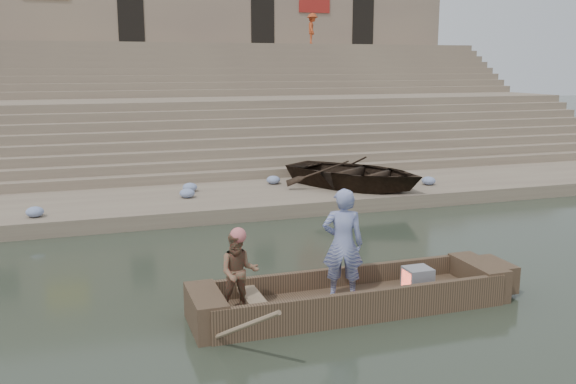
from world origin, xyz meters
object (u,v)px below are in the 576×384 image
television (417,279)px  beached_rowboat (355,173)px  standing_man (343,244)px  rowing_man (239,272)px  main_rowboat (352,303)px  pedestrian (312,29)px

television → beached_rowboat: 8.50m
standing_man → television: bearing=-161.6°
rowing_man → beached_rowboat: (5.73, 8.12, -0.03)m
standing_man → rowing_man: bearing=23.0°
rowing_man → television: bearing=10.8°
main_rowboat → standing_man: bearing=158.4°
television → standing_man: bearing=177.4°
beached_rowboat → pedestrian: 15.34m
pedestrian → main_rowboat: bearing=-176.5°
rowing_man → television: rowing_man is taller
main_rowboat → television: (1.27, -0.00, 0.31)m
main_rowboat → beached_rowboat: (3.73, 8.12, 0.75)m
standing_man → beached_rowboat: 8.95m
main_rowboat → pedestrian: pedestrian is taller
main_rowboat → standing_man: 1.08m
standing_man → rowing_man: size_ratio=1.43×
rowing_man → pedestrian: size_ratio=0.85×
television → beached_rowboat: beached_rowboat is taller
standing_man → television: size_ratio=4.18×
standing_man → television: (1.43, -0.06, -0.76)m
main_rowboat → pedestrian: size_ratio=3.16×
rowing_man → beached_rowboat: 9.94m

